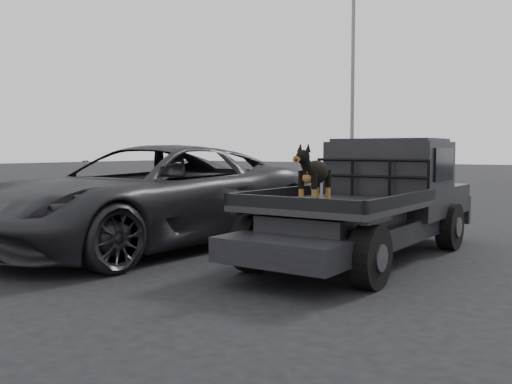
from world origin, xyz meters
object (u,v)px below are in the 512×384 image
Objects in this scene: parked_suv at (150,196)px; floodlight_near at (353,36)px; dog at (315,177)px; flatbed_ute at (364,228)px.

floodlight_near reaches higher than parked_suv.
dog is 22.29m from floodlight_near.
parked_suv is (-3.40, -1.04, 0.39)m from flatbed_ute.
dog is at bearing -66.04° from floodlight_near.
dog is (0.05, -1.62, 0.83)m from flatbed_ute.
flatbed_ute is 7.30× the size of dog.
floodlight_near is (-5.29, 19.07, 6.27)m from parked_suv.
parked_suv is at bearing 170.42° from dog.
dog is 0.06× the size of floodlight_near.
dog is 3.52m from parked_suv.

